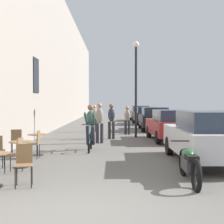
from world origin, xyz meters
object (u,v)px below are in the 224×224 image
(pedestrian_near, at_px, (100,121))
(pedestrian_mid, at_px, (111,119))
(cafe_chair_mid_toward_wall, at_px, (16,152))
(street_lamp, at_px, (136,77))
(cyclist_on_bicycle, at_px, (90,129))
(parked_car_fifth, at_px, (140,113))
(parked_car_second, at_px, (170,125))
(parked_car_nearest, at_px, (206,136))
(parked_motorcycle, at_px, (189,164))
(pedestrian_far, at_px, (127,119))
(pedestrian_furthest, at_px, (94,117))
(parked_car_fourth, at_px, (145,115))
(cafe_chair_near_toward_street, at_px, (24,162))
(cafe_table_mid, at_px, (21,149))
(cafe_chair_far_toward_street, at_px, (35,142))
(cafe_table_far, at_px, (37,140))
(parked_car_third, at_px, (154,118))

(pedestrian_near, height_order, pedestrian_mid, pedestrian_near)
(cafe_chair_mid_toward_wall, xyz_separation_m, street_lamp, (3.65, 8.49, 2.59))
(cyclist_on_bicycle, relative_size, parked_car_fifth, 0.42)
(parked_car_second, bearing_deg, parked_car_nearest, -89.38)
(parked_car_fifth, xyz_separation_m, parked_motorcycle, (-1.01, -24.99, -0.36))
(pedestrian_far, bearing_deg, parked_car_fifth, 82.34)
(pedestrian_furthest, bearing_deg, parked_car_fourth, 61.57)
(cyclist_on_bicycle, height_order, parked_car_second, cyclist_on_bicycle)
(cafe_chair_near_toward_street, height_order, parked_car_second, parked_car_second)
(cafe_chair_near_toward_street, bearing_deg, parked_car_fourth, 77.17)
(cafe_table_mid, distance_m, cafe_chair_far_toward_street, 1.48)
(pedestrian_near, xyz_separation_m, street_lamp, (1.77, 2.41, 2.11))
(cafe_table_mid, height_order, parked_car_fifth, parked_car_fifth)
(cafe_table_mid, bearing_deg, cafe_chair_mid_toward_wall, -83.57)
(street_lamp, height_order, parked_car_nearest, street_lamp)
(pedestrian_mid, relative_size, parked_car_second, 0.42)
(pedestrian_furthest, bearing_deg, cafe_chair_mid_toward_wall, -96.60)
(parked_car_nearest, relative_size, parked_car_fifth, 1.04)
(parked_car_second, relative_size, parked_car_fifth, 0.99)
(pedestrian_far, relative_size, parked_car_second, 0.38)
(street_lamp, relative_size, parked_car_nearest, 1.13)
(cafe_chair_near_toward_street, height_order, parked_car_nearest, parked_car_nearest)
(pedestrian_near, xyz_separation_m, pedestrian_mid, (0.52, 1.67, -0.02))
(pedestrian_far, height_order, parked_car_nearest, pedestrian_far)
(pedestrian_furthest, relative_size, street_lamp, 0.34)
(cafe_table_far, height_order, parked_car_nearest, parked_car_nearest)
(pedestrian_furthest, xyz_separation_m, street_lamp, (2.29, -3.25, 2.18))
(cafe_chair_mid_toward_wall, xyz_separation_m, cafe_chair_far_toward_street, (-0.01, 2.15, 0.00))
(cafe_chair_near_toward_street, xyz_separation_m, pedestrian_far, (2.73, 11.34, 0.37))
(pedestrian_furthest, distance_m, parked_car_second, 6.08)
(cafe_chair_near_toward_street, relative_size, cyclist_on_bicycle, 0.51)
(cyclist_on_bicycle, bearing_deg, parked_car_fourth, 76.69)
(cafe_chair_near_toward_street, bearing_deg, cafe_chair_mid_toward_wall, 112.45)
(parked_car_fourth, height_order, parked_car_fifth, parked_car_fifth)
(pedestrian_far, distance_m, parked_car_fourth, 8.84)
(cafe_chair_near_toward_street, xyz_separation_m, cafe_chair_mid_toward_wall, (-0.55, 1.33, 0.00))
(cafe_chair_near_toward_street, xyz_separation_m, parked_motorcycle, (3.60, 0.32, -0.11))
(cafe_chair_far_toward_street, distance_m, street_lamp, 7.77)
(parked_car_third, bearing_deg, cyclist_on_bicycle, -111.56)
(pedestrian_furthest, bearing_deg, cafe_chair_far_toward_street, -98.14)
(pedestrian_far, bearing_deg, street_lamp, -76.51)
(cafe_chair_near_toward_street, relative_size, pedestrian_furthest, 0.54)
(cyclist_on_bicycle, distance_m, parked_car_nearest, 4.45)
(cafe_chair_mid_toward_wall, distance_m, cafe_chair_far_toward_street, 2.15)
(cafe_table_far, distance_m, cafe_chair_far_toward_street, 0.60)
(cyclist_on_bicycle, height_order, parked_car_nearest, cyclist_on_bicycle)
(cafe_table_mid, bearing_deg, street_lamp, 64.53)
(pedestrian_near, height_order, parked_car_fifth, pedestrian_near)
(parked_car_third, bearing_deg, cafe_table_far, -117.43)
(pedestrian_far, relative_size, parked_car_fifth, 0.38)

